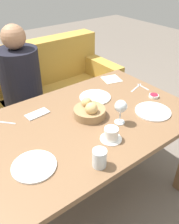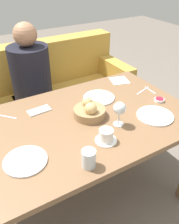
% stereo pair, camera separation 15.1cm
% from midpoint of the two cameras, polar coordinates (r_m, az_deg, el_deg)
% --- Properties ---
extents(ground_plane, '(10.00, 10.00, 0.00)m').
position_cam_midpoint_polar(ground_plane, '(2.00, 0.33, -19.73)').
color(ground_plane, '#6B6056').
extents(dining_table, '(1.48, 0.90, 0.74)m').
position_cam_midpoint_polar(dining_table, '(1.53, 0.41, -5.00)').
color(dining_table, brown).
rests_on(dining_table, ground_plane).
extents(couch, '(1.67, 0.70, 0.89)m').
position_cam_midpoint_polar(couch, '(2.52, -8.25, 2.59)').
color(couch, '#B28938').
rests_on(couch, ground_plane).
extents(seated_person, '(0.35, 0.45, 1.17)m').
position_cam_midpoint_polar(seated_person, '(2.26, -11.30, 3.44)').
color(seated_person, '#23232D').
rests_on(seated_person, ground_plane).
extents(bread_basket, '(0.20, 0.20, 0.12)m').
position_cam_midpoint_polar(bread_basket, '(1.50, 2.87, 0.21)').
color(bread_basket, '#99754C').
rests_on(bread_basket, dining_table).
extents(plate_near_left, '(0.22, 0.22, 0.01)m').
position_cam_midpoint_polar(plate_near_left, '(1.23, -11.76, -11.55)').
color(plate_near_left, white).
rests_on(plate_near_left, dining_table).
extents(plate_near_right, '(0.23, 0.23, 0.01)m').
position_cam_midpoint_polar(plate_near_right, '(1.59, 18.13, -0.93)').
color(plate_near_right, white).
rests_on(plate_near_right, dining_table).
extents(plate_far_center, '(0.23, 0.23, 0.01)m').
position_cam_midpoint_polar(plate_far_center, '(1.72, 4.80, 3.40)').
color(plate_far_center, white).
rests_on(plate_far_center, dining_table).
extents(water_tumbler, '(0.07, 0.07, 0.10)m').
position_cam_midpoint_polar(water_tumbler, '(1.16, 3.61, -11.26)').
color(water_tumbler, silver).
rests_on(water_tumbler, dining_table).
extents(wine_glass, '(0.08, 0.08, 0.16)m').
position_cam_midpoint_polar(wine_glass, '(1.40, 10.30, 0.61)').
color(wine_glass, silver).
rests_on(wine_glass, dining_table).
extents(coffee_cup, '(0.12, 0.12, 0.08)m').
position_cam_midpoint_polar(coffee_cup, '(1.31, 7.32, -5.86)').
color(coffee_cup, white).
rests_on(coffee_cup, dining_table).
extents(jam_bowl_berry, '(0.07, 0.07, 0.02)m').
position_cam_midpoint_polar(jam_bowl_berry, '(1.77, 18.82, 2.72)').
color(jam_bowl_berry, white).
rests_on(jam_bowl_berry, dining_table).
extents(fork_silver, '(0.12, 0.13, 0.00)m').
position_cam_midpoint_polar(fork_silver, '(1.58, -17.05, -1.10)').
color(fork_silver, '#B7B7BC').
rests_on(fork_silver, dining_table).
extents(knife_silver, '(0.16, 0.06, 0.00)m').
position_cam_midpoint_polar(knife_silver, '(1.88, 15.01, 4.95)').
color(knife_silver, '#B7B7BC').
rests_on(knife_silver, dining_table).
extents(spoon_coffee, '(0.02, 0.12, 0.00)m').
position_cam_midpoint_polar(spoon_coffee, '(1.90, 16.63, 4.99)').
color(spoon_coffee, '#B7B7BC').
rests_on(spoon_coffee, dining_table).
extents(napkin, '(0.17, 0.17, 0.00)m').
position_cam_midpoint_polar(napkin, '(1.99, 9.37, 7.41)').
color(napkin, silver).
rests_on(napkin, dining_table).
extents(cell_phone, '(0.15, 0.08, 0.01)m').
position_cam_midpoint_polar(cell_phone, '(1.59, -9.39, 0.27)').
color(cell_phone, silver).
rests_on(cell_phone, dining_table).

